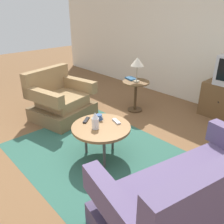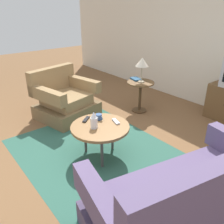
# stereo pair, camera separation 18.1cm
# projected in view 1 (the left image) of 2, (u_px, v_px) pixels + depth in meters

# --- Properties ---
(ground_plane) EXTENTS (16.00, 16.00, 0.00)m
(ground_plane) POSITION_uv_depth(u_px,v_px,m) (104.00, 153.00, 3.19)
(ground_plane) COLOR brown
(back_wall) EXTENTS (9.00, 0.12, 2.70)m
(back_wall) POSITION_uv_depth(u_px,v_px,m) (211.00, 35.00, 4.22)
(back_wall) COLOR beige
(back_wall) RESTS_ON ground
(area_rug) EXTENTS (2.47, 1.86, 0.00)m
(area_rug) POSITION_uv_depth(u_px,v_px,m) (102.00, 156.00, 3.12)
(area_rug) COLOR #2D5B4C
(area_rug) RESTS_ON ground
(armchair) EXTENTS (1.02, 1.09, 0.84)m
(armchair) POSITION_uv_depth(u_px,v_px,m) (60.00, 102.00, 4.09)
(armchair) COLOR brown
(armchair) RESTS_ON ground
(couch) EXTENTS (1.22, 1.84, 0.97)m
(couch) POSITION_uv_depth(u_px,v_px,m) (196.00, 198.00, 2.03)
(couch) COLOR #4B3E5C
(couch) RESTS_ON ground
(coffee_table) EXTENTS (0.75, 0.75, 0.46)m
(coffee_table) POSITION_uv_depth(u_px,v_px,m) (101.00, 128.00, 2.94)
(coffee_table) COLOR olive
(coffee_table) RESTS_ON ground
(side_table) EXTENTS (0.49, 0.49, 0.57)m
(side_table) POSITION_uv_depth(u_px,v_px,m) (136.00, 90.00, 4.30)
(side_table) COLOR brown
(side_table) RESTS_ON ground
(table_lamp) EXTENTS (0.23, 0.23, 0.44)m
(table_lamp) POSITION_uv_depth(u_px,v_px,m) (137.00, 62.00, 4.06)
(table_lamp) COLOR #9E937A
(table_lamp) RESTS_ON side_table
(vase) EXTENTS (0.09, 0.09, 0.22)m
(vase) POSITION_uv_depth(u_px,v_px,m) (95.00, 121.00, 2.83)
(vase) COLOR white
(vase) RESTS_ON coffee_table
(mug) EXTENTS (0.12, 0.08, 0.08)m
(mug) POSITION_uv_depth(u_px,v_px,m) (99.00, 117.00, 3.07)
(mug) COLOR #335184
(mug) RESTS_ON coffee_table
(tv_remote_dark) EXTENTS (0.13, 0.16, 0.02)m
(tv_remote_dark) POSITION_uv_depth(u_px,v_px,m) (86.00, 120.00, 3.06)
(tv_remote_dark) COLOR black
(tv_remote_dark) RESTS_ON coffee_table
(tv_remote_silver) EXTENTS (0.17, 0.09, 0.02)m
(tv_remote_silver) POSITION_uv_depth(u_px,v_px,m) (116.00, 121.00, 3.02)
(tv_remote_silver) COLOR #B2B2B7
(tv_remote_silver) RESTS_ON coffee_table
(book) EXTENTS (0.24, 0.19, 0.03)m
(book) POSITION_uv_depth(u_px,v_px,m) (131.00, 79.00, 4.34)
(book) COLOR navy
(book) RESTS_ON side_table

